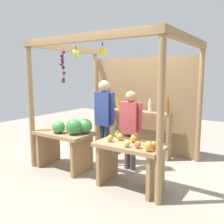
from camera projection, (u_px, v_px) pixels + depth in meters
ground_plane at (118, 163)px, 5.03m from camera, size 12.00×12.00×0.00m
market_stall at (129, 92)px, 5.19m from camera, size 2.76×2.17×2.43m
fruit_counter_left at (68, 136)px, 4.63m from camera, size 1.11×0.64×1.01m
fruit_counter_right at (131, 155)px, 3.91m from camera, size 1.11×0.64×0.88m
bottle_shelf_unit at (133, 120)px, 5.59m from camera, size 1.76×0.22×1.34m
vendor_man at (104, 114)px, 4.91m from camera, size 0.48×0.23×1.69m
vendor_woman at (130, 124)px, 4.60m from camera, size 0.48×0.20×1.50m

